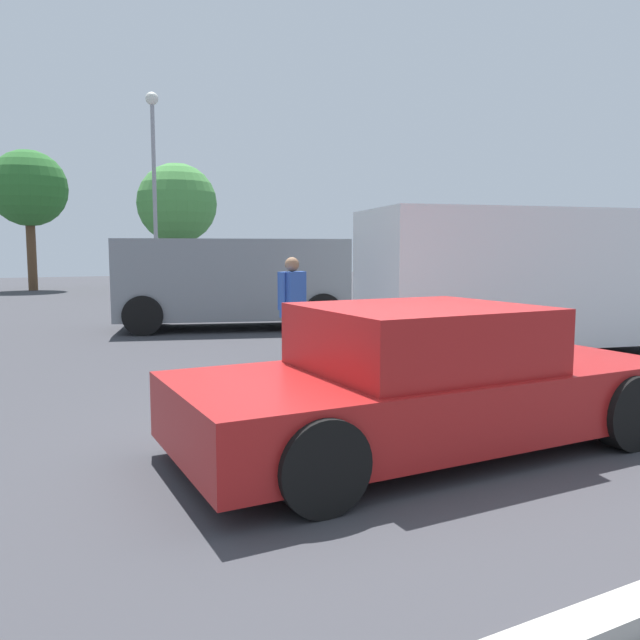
# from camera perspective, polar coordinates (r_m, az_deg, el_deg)

# --- Properties ---
(ground_plane) EXTENTS (80.00, 80.00, 0.00)m
(ground_plane) POSITION_cam_1_polar(r_m,az_deg,el_deg) (5.38, 6.60, -11.90)
(ground_plane) COLOR #38383D
(sedan_foreground) EXTENTS (4.33, 1.90, 1.22)m
(sedan_foreground) POSITION_cam_1_polar(r_m,az_deg,el_deg) (5.44, 9.57, -5.59)
(sedan_foreground) COLOR maroon
(sedan_foreground) RESTS_ON ground_plane
(van_white) EXTENTS (5.55, 3.23, 2.31)m
(van_white) POSITION_cam_1_polar(r_m,az_deg,el_deg) (10.75, 18.18, 3.68)
(van_white) COLOR white
(van_white) RESTS_ON ground_plane
(suv_dark) EXTENTS (5.21, 3.38, 1.92)m
(suv_dark) POSITION_cam_1_polar(r_m,az_deg,el_deg) (13.80, -7.87, 3.65)
(suv_dark) COLOR gray
(suv_dark) RESTS_ON ground_plane
(pedestrian) EXTENTS (0.51, 0.40, 1.58)m
(pedestrian) POSITION_cam_1_polar(r_m,az_deg,el_deg) (9.45, -2.54, 1.79)
(pedestrian) COLOR navy
(pedestrian) RESTS_ON ground_plane
(light_post_near) EXTENTS (0.44, 0.44, 7.13)m
(light_post_near) POSITION_cam_1_polar(r_m,az_deg,el_deg) (23.30, -14.85, 13.68)
(light_post_near) COLOR gray
(light_post_near) RESTS_ON ground_plane
(tree_back_center) EXTENTS (3.20, 3.20, 5.92)m
(tree_back_center) POSITION_cam_1_polar(r_m,az_deg,el_deg) (29.76, -24.92, 10.72)
(tree_back_center) COLOR brown
(tree_back_center) RESTS_ON ground_plane
(tree_far_right) EXTENTS (3.26, 3.26, 5.27)m
(tree_far_right) POSITION_cam_1_polar(r_m,az_deg,el_deg) (27.03, -12.83, 10.25)
(tree_far_right) COLOR brown
(tree_far_right) RESTS_ON ground_plane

